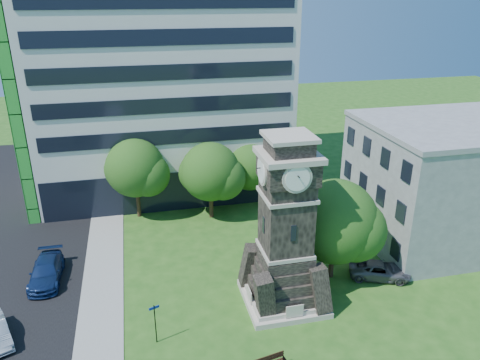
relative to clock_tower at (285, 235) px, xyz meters
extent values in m
plane|color=#235217|center=(-3.00, -2.00, -5.28)|extent=(160.00, 160.00, 0.00)
cube|color=gray|center=(-12.50, 3.00, -5.25)|extent=(3.00, 70.00, 0.06)
cube|color=#B7AEA0|center=(0.00, 0.00, -5.08)|extent=(5.40, 5.40, 0.40)
cube|color=#B7AEA0|center=(0.00, 0.00, -4.73)|extent=(4.80, 4.80, 0.30)
cube|color=black|center=(0.00, 0.00, 1.92)|extent=(3.00, 3.00, 6.40)
cube|color=#B7AEA0|center=(0.00, 0.00, -1.08)|extent=(3.25, 3.25, 0.25)
cube|color=#B7AEA0|center=(0.00, 0.00, 2.92)|extent=(3.25, 3.25, 0.25)
cube|color=black|center=(0.00, -1.52, 0.92)|extent=(0.35, 0.08, 1.10)
cube|color=black|center=(0.00, 0.00, 4.72)|extent=(3.30, 3.30, 1.60)
cube|color=#B7AEA0|center=(0.00, 0.00, 5.62)|extent=(3.70, 3.70, 0.35)
cylinder|color=white|center=(0.00, -1.77, 4.72)|extent=(1.56, 0.06, 1.56)
cylinder|color=white|center=(-1.77, 0.00, 4.72)|extent=(0.06, 1.56, 1.56)
cube|color=black|center=(0.00, 0.00, 6.22)|extent=(2.60, 2.60, 0.90)
cube|color=#B7AEA0|center=(0.00, 0.00, 6.82)|extent=(3.00, 3.00, 0.25)
cube|color=silver|center=(-6.00, 24.00, 8.72)|extent=(25.00, 15.00, 28.00)
cube|color=black|center=(-6.00, 16.80, -3.28)|extent=(24.50, 0.80, 4.00)
cube|color=#9FA1A4|center=(17.00, 6.00, -0.28)|extent=(15.00, 12.00, 10.00)
cube|color=#9FA1A4|center=(17.00, 6.00, 4.92)|extent=(15.20, 12.20, 0.40)
imported|color=navy|center=(-16.59, 6.43, -4.51)|extent=(2.26, 5.37, 1.55)
imported|color=#57565C|center=(8.09, 1.05, -4.64)|extent=(5.06, 3.62, 1.28)
cube|color=black|center=(-2.83, -6.00, -4.47)|extent=(2.00, 0.04, 0.44)
cylinder|color=black|center=(-8.97, -2.25, -3.90)|extent=(0.07, 0.07, 2.76)
cube|color=navy|center=(-8.97, -2.25, -2.68)|extent=(0.66, 0.04, 0.17)
cylinder|color=#332114|center=(-9.46, 15.90, -3.83)|extent=(0.37, 0.37, 2.91)
sphere|color=#2D6B1F|center=(-9.46, 15.90, -0.28)|extent=(5.52, 5.52, 5.52)
sphere|color=#2D6B1F|center=(-8.35, 15.35, -0.84)|extent=(4.14, 4.14, 4.14)
sphere|color=#2D6B1F|center=(-10.42, 16.59, -0.60)|extent=(3.86, 3.86, 3.86)
cylinder|color=#332114|center=(-2.65, 14.17, -3.92)|extent=(0.41, 0.41, 2.72)
sphere|color=#32681F|center=(-2.65, 14.17, -0.60)|extent=(5.55, 5.55, 5.55)
sphere|color=#32681F|center=(-1.54, 13.62, -1.13)|extent=(4.16, 4.16, 4.16)
sphere|color=#32681F|center=(-3.62, 14.87, -0.90)|extent=(3.89, 3.89, 3.89)
cylinder|color=#332114|center=(1.78, 16.58, -4.14)|extent=(0.35, 0.35, 2.28)
sphere|color=#2A6A1F|center=(1.78, 16.58, -1.36)|extent=(4.80, 4.80, 4.80)
sphere|color=#2A6A1F|center=(2.74, 16.10, -1.80)|extent=(3.60, 3.60, 3.60)
sphere|color=#2A6A1F|center=(0.94, 17.18, -1.61)|extent=(3.36, 3.36, 3.36)
cylinder|color=#332114|center=(4.52, 2.06, -3.91)|extent=(0.38, 0.38, 2.74)
sphere|color=#205A1A|center=(4.52, 2.06, -0.55)|extent=(6.28, 6.28, 6.28)
sphere|color=#205A1A|center=(5.77, 1.43, -1.09)|extent=(4.71, 4.71, 4.71)
sphere|color=#205A1A|center=(3.42, 2.84, -0.86)|extent=(4.40, 4.40, 4.40)
camera|label=1|loc=(-9.19, -26.05, 15.15)|focal=35.00mm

